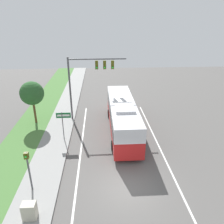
% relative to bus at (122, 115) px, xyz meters
% --- Properties ---
extents(ground_plane, '(80.00, 80.00, 0.00)m').
position_rel_bus_xyz_m(ground_plane, '(-0.47, -8.45, -1.89)').
color(ground_plane, '#565451').
extents(sidewalk, '(2.80, 80.00, 0.12)m').
position_rel_bus_xyz_m(sidewalk, '(-6.67, -8.45, -1.83)').
color(sidewalk, gray).
rests_on(sidewalk, ground_plane).
extents(lane_divider_near, '(0.14, 30.00, 0.01)m').
position_rel_bus_xyz_m(lane_divider_near, '(-4.07, -8.45, -1.89)').
color(lane_divider_near, silver).
rests_on(lane_divider_near, ground_plane).
extents(lane_divider_far, '(0.14, 30.00, 0.01)m').
position_rel_bus_xyz_m(lane_divider_far, '(3.13, -8.45, -1.89)').
color(lane_divider_far, silver).
rests_on(lane_divider_far, ground_plane).
extents(bus, '(2.68, 11.59, 3.45)m').
position_rel_bus_xyz_m(bus, '(0.00, 0.00, 0.00)').
color(bus, red).
rests_on(bus, ground_plane).
extents(signal_gantry, '(6.29, 0.41, 7.22)m').
position_rel_bus_xyz_m(signal_gantry, '(-3.46, 3.20, 3.39)').
color(signal_gantry, '#4C4C51').
rests_on(signal_gantry, ground_plane).
extents(pedestrian_signal, '(0.28, 0.34, 3.09)m').
position_rel_bus_xyz_m(pedestrian_signal, '(-7.08, -8.22, 0.21)').
color(pedestrian_signal, '#4C4C51').
rests_on(pedestrian_signal, ground_plane).
extents(street_sign, '(1.36, 0.08, 2.98)m').
position_rel_bus_xyz_m(street_sign, '(-5.74, -1.56, 0.25)').
color(street_sign, '#4C4C51').
rests_on(street_sign, ground_plane).
extents(utility_cabinet, '(0.80, 0.57, 1.09)m').
position_rel_bus_xyz_m(utility_cabinet, '(-6.52, -10.63, -1.22)').
color(utility_cabinet, '#B7B29E').
rests_on(utility_cabinet, sidewalk).
extents(roadside_tree, '(2.55, 2.55, 4.73)m').
position_rel_bus_xyz_m(roadside_tree, '(-9.51, 2.46, 1.65)').
color(roadside_tree, brown).
rests_on(roadside_tree, grass_verge).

